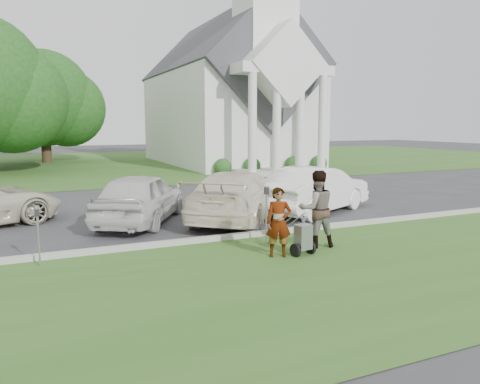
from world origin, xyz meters
TOP-DOWN VIEW (x-y plane):
  - ground at (0.00, 0.00)m, footprint 120.00×120.00m
  - grass_strip at (0.00, -3.00)m, footprint 80.00×7.00m
  - church_lawn at (0.00, 27.00)m, footprint 80.00×30.00m
  - curb at (0.00, 0.55)m, footprint 80.00×0.18m
  - church at (9.00, 23.11)m, footprint 9.19×19.00m
  - tree_back at (-4.01, 29.99)m, footprint 9.61×7.60m
  - striping_cart at (0.52, -1.57)m, footprint 0.62×1.14m
  - person_left at (-0.05, -1.43)m, footprint 0.70×0.59m
  - person_right at (1.25, -1.03)m, footprint 1.07×0.90m
  - parking_meter_near at (0.28, -0.16)m, footprint 0.11×0.10m
  - parking_meter_far at (-5.18, 0.04)m, footprint 0.09×0.08m
  - car_b at (-2.16, 3.72)m, footprint 4.01×5.03m
  - car_c at (0.84, 2.89)m, footprint 5.26×5.67m
  - car_d at (3.84, 2.94)m, footprint 5.17×3.65m

SIDE VIEW (x-z plane):
  - ground at x=0.00m, z-range 0.00..0.00m
  - grass_strip at x=0.00m, z-range 0.00..0.01m
  - church_lawn at x=0.00m, z-range 0.00..0.01m
  - curb at x=0.00m, z-range 0.00..0.15m
  - striping_cart at x=0.52m, z-range -0.07..0.94m
  - car_c at x=0.84m, z-range 0.00..1.60m
  - car_b at x=-2.16m, z-range 0.00..1.61m
  - car_d at x=3.84m, z-range 0.00..1.62m
  - person_left at x=-0.05m, z-range 0.00..1.63m
  - parking_meter_far at x=-5.18m, z-range 0.17..1.48m
  - parking_meter_near at x=0.28m, z-range 0.20..1.70m
  - person_right at x=1.25m, z-range 0.00..1.94m
  - tree_back at x=-4.01m, z-range 0.28..9.17m
  - church at x=9.00m, z-range -6.11..17.99m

